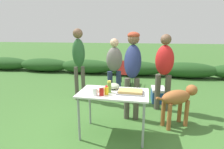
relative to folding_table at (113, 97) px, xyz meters
The scene contains 17 objects.
ground_plane 0.66m from the folding_table, ahead, with size 60.00×60.00×0.00m, color #3D6B2D.
shrub_hedge 4.43m from the folding_table, 90.00° to the left, with size 14.40×0.90×0.58m.
folding_table is the anchor object (origin of this frame).
food_tray 0.29m from the folding_table, ahead, with size 0.42×0.24×0.06m.
plate_stack 0.27m from the folding_table, behind, with size 0.22×0.22×0.04m, color white.
mixing_bowl 0.22m from the folding_table, 101.36° to the left, with size 0.21×0.21×0.10m, color #ADBC99.
paper_cup_stack 0.34m from the folding_table, 142.19° to the right, with size 0.08×0.08×0.11m, color white.
relish_jar 0.18m from the folding_table, 151.02° to the right, with size 0.06×0.06×0.19m.
ketchup_bottle 0.28m from the folding_table, 130.15° to the right, with size 0.07×0.07×0.16m.
mustard_bottle 0.21m from the folding_table, 124.26° to the right, with size 0.07×0.07×0.15m.
standing_person_in_navy_coat 0.89m from the folding_table, 72.38° to the left, with size 0.35×0.49×1.69m.
standing_person_in_dark_puffer 1.87m from the folding_table, 128.54° to the left, with size 0.37×0.33×1.77m.
standing_person_in_gray_fleece 1.61m from the folding_table, 99.95° to the left, with size 0.47×0.41×1.54m.
standing_person_in_olive_jacket 1.50m from the folding_table, 53.69° to the left, with size 0.42×0.33×1.64m.
dog 1.21m from the folding_table, 25.67° to the left, with size 0.82×0.58×0.74m.
camp_chair_green_behind_table 2.92m from the folding_table, 93.05° to the left, with size 0.52×0.63×0.83m.
cooler_box 1.94m from the folding_table, 64.24° to the left, with size 0.35×0.50×0.34m.
Camera 1 is at (0.49, -2.59, 1.64)m, focal length 28.00 mm.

